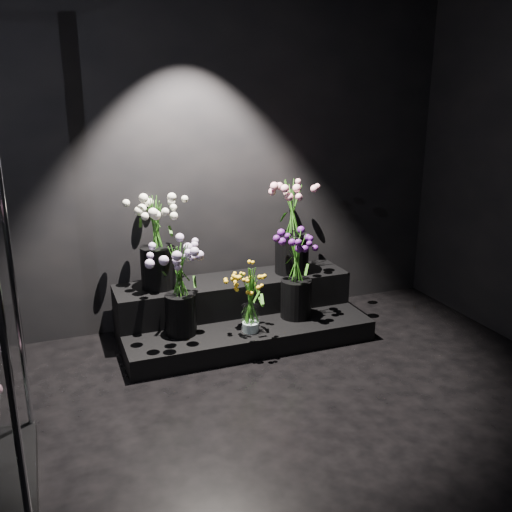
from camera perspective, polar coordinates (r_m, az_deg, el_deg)
floor at (r=3.21m, az=6.75°, el=-19.25°), size 4.00×4.00×0.00m
wall_back at (r=4.48m, az=-4.63°, el=10.63°), size 4.00×0.00×4.00m
display_riser at (r=4.47m, az=-1.75°, el=-5.65°), size 1.85×0.82×0.41m
bouquet_orange_bells at (r=4.09m, az=-0.55°, el=-4.36°), size 0.32×0.32×0.48m
bouquet_lilac at (r=4.04m, az=-7.66°, el=-2.48°), size 0.43×0.43×0.67m
bouquet_purple at (r=4.32m, az=4.08°, el=-1.59°), size 0.36×0.36×0.67m
bouquet_cream_roses at (r=4.25m, az=-9.93°, el=2.10°), size 0.46×0.46×0.70m
bouquet_pink_roses at (r=4.53m, az=3.66°, el=3.51°), size 0.43×0.43×0.76m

